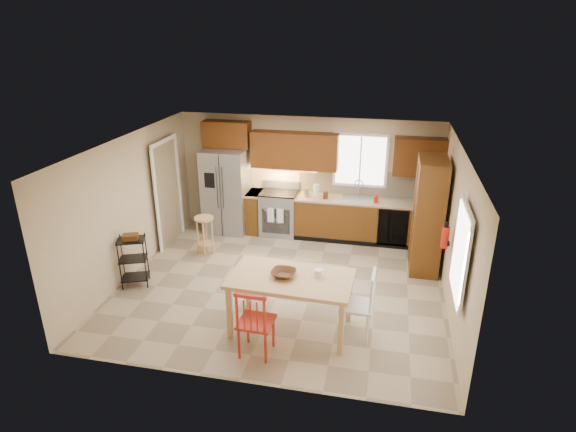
{
  "coord_description": "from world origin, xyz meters",
  "views": [
    {
      "loc": [
        1.63,
        -7.17,
        4.26
      ],
      "look_at": [
        0.02,
        0.4,
        1.15
      ],
      "focal_mm": 30.0,
      "sensor_mm": 36.0,
      "label": 1
    }
  ],
  "objects_px": {
    "refrigerator": "(226,191)",
    "fire_extinguisher": "(445,237)",
    "chair_white": "(356,304)",
    "soap_bottle": "(376,198)",
    "dining_table": "(291,304)",
    "table_jar": "(319,274)",
    "pantry": "(428,215)",
    "chair_red": "(256,321)",
    "table_bowl": "(284,276)",
    "utility_cart": "(134,261)",
    "range_stove": "(279,213)",
    "bar_stool": "(205,236)"
  },
  "relations": [
    {
      "from": "chair_red",
      "to": "bar_stool",
      "type": "bearing_deg",
      "value": 125.58
    },
    {
      "from": "soap_bottle",
      "to": "refrigerator",
      "type": "bearing_deg",
      "value": 179.55
    },
    {
      "from": "chair_red",
      "to": "utility_cart",
      "type": "height_order",
      "value": "chair_red"
    },
    {
      "from": "fire_extinguisher",
      "to": "table_jar",
      "type": "relative_size",
      "value": 2.11
    },
    {
      "from": "fire_extinguisher",
      "to": "table_bowl",
      "type": "xyz_separation_m",
      "value": [
        -2.33,
        -1.37,
        -0.23
      ]
    },
    {
      "from": "range_stove",
      "to": "dining_table",
      "type": "xyz_separation_m",
      "value": [
        0.96,
        -3.41,
        -0.03
      ]
    },
    {
      "from": "pantry",
      "to": "utility_cart",
      "type": "xyz_separation_m",
      "value": [
        -4.93,
        -1.71,
        -0.59
      ]
    },
    {
      "from": "pantry",
      "to": "dining_table",
      "type": "xyz_separation_m",
      "value": [
        -2.02,
        -2.42,
        -0.62
      ]
    },
    {
      "from": "table_bowl",
      "to": "table_jar",
      "type": "relative_size",
      "value": 2.09
    },
    {
      "from": "dining_table",
      "to": "utility_cart",
      "type": "distance_m",
      "value": 3.0
    },
    {
      "from": "bar_stool",
      "to": "soap_bottle",
      "type": "bearing_deg",
      "value": 1.6
    },
    {
      "from": "fire_extinguisher",
      "to": "table_bowl",
      "type": "bearing_deg",
      "value": -149.44
    },
    {
      "from": "soap_bottle",
      "to": "table_jar",
      "type": "xyz_separation_m",
      "value": [
        -0.68,
        -3.21,
        -0.09
      ]
    },
    {
      "from": "refrigerator",
      "to": "bar_stool",
      "type": "relative_size",
      "value": 2.35
    },
    {
      "from": "refrigerator",
      "to": "chair_red",
      "type": "height_order",
      "value": "refrigerator"
    },
    {
      "from": "fire_extinguisher",
      "to": "table_jar",
      "type": "xyz_separation_m",
      "value": [
        -1.83,
        -1.26,
        -0.19
      ]
    },
    {
      "from": "refrigerator",
      "to": "table_jar",
      "type": "xyz_separation_m",
      "value": [
        2.5,
        -3.24,
        -0.0
      ]
    },
    {
      "from": "dining_table",
      "to": "chair_white",
      "type": "distance_m",
      "value": 0.96
    },
    {
      "from": "dining_table",
      "to": "chair_red",
      "type": "xyz_separation_m",
      "value": [
        -0.35,
        -0.65,
        0.09
      ]
    },
    {
      "from": "fire_extinguisher",
      "to": "table_bowl",
      "type": "distance_m",
      "value": 2.71
    },
    {
      "from": "table_bowl",
      "to": "chair_white",
      "type": "bearing_deg",
      "value": 2.7
    },
    {
      "from": "dining_table",
      "to": "utility_cart",
      "type": "bearing_deg",
      "value": 168.65
    },
    {
      "from": "chair_white",
      "to": "soap_bottle",
      "type": "bearing_deg",
      "value": 0.42
    },
    {
      "from": "dining_table",
      "to": "chair_red",
      "type": "bearing_deg",
      "value": -115.85
    },
    {
      "from": "chair_white",
      "to": "table_jar",
      "type": "height_order",
      "value": "chair_white"
    },
    {
      "from": "refrigerator",
      "to": "chair_red",
      "type": "distance_m",
      "value": 4.39
    },
    {
      "from": "range_stove",
      "to": "table_bowl",
      "type": "relative_size",
      "value": 2.57
    },
    {
      "from": "refrigerator",
      "to": "table_bowl",
      "type": "relative_size",
      "value": 5.08
    },
    {
      "from": "refrigerator",
      "to": "fire_extinguisher",
      "type": "xyz_separation_m",
      "value": [
        4.33,
        -1.98,
        0.19
      ]
    },
    {
      "from": "soap_bottle",
      "to": "bar_stool",
      "type": "distance_m",
      "value": 3.5
    },
    {
      "from": "range_stove",
      "to": "fire_extinguisher",
      "type": "bearing_deg",
      "value": -32.62
    },
    {
      "from": "chair_red",
      "to": "bar_stool",
      "type": "xyz_separation_m",
      "value": [
        -1.82,
        2.78,
        -0.13
      ]
    },
    {
      "from": "pantry",
      "to": "chair_red",
      "type": "distance_m",
      "value": 3.92
    },
    {
      "from": "range_stove",
      "to": "soap_bottle",
      "type": "distance_m",
      "value": 2.1
    },
    {
      "from": "refrigerator",
      "to": "chair_white",
      "type": "relative_size",
      "value": 1.75
    },
    {
      "from": "pantry",
      "to": "chair_red",
      "type": "xyz_separation_m",
      "value": [
        -2.37,
        -3.07,
        -0.53
      ]
    },
    {
      "from": "soap_bottle",
      "to": "bar_stool",
      "type": "bearing_deg",
      "value": -159.78
    },
    {
      "from": "dining_table",
      "to": "table_jar",
      "type": "bearing_deg",
      "value": 18.4
    },
    {
      "from": "refrigerator",
      "to": "table_jar",
      "type": "distance_m",
      "value": 4.09
    },
    {
      "from": "table_bowl",
      "to": "utility_cart",
      "type": "relative_size",
      "value": 0.39
    },
    {
      "from": "fire_extinguisher",
      "to": "chair_red",
      "type": "relative_size",
      "value": 0.35
    },
    {
      "from": "dining_table",
      "to": "chair_red",
      "type": "relative_size",
      "value": 1.7
    },
    {
      "from": "soap_bottle",
      "to": "table_bowl",
      "type": "distance_m",
      "value": 3.53
    },
    {
      "from": "pantry",
      "to": "fire_extinguisher",
      "type": "bearing_deg",
      "value": -79.22
    },
    {
      "from": "bar_stool",
      "to": "chair_red",
      "type": "bearing_deg",
      "value": -75.48
    },
    {
      "from": "dining_table",
      "to": "range_stove",
      "type": "bearing_deg",
      "value": 108.24
    },
    {
      "from": "dining_table",
      "to": "table_jar",
      "type": "relative_size",
      "value": 10.34
    },
    {
      "from": "chair_red",
      "to": "table_jar",
      "type": "bearing_deg",
      "value": 48.36
    },
    {
      "from": "dining_table",
      "to": "table_bowl",
      "type": "height_order",
      "value": "table_bowl"
    },
    {
      "from": "bar_stool",
      "to": "utility_cart",
      "type": "bearing_deg",
      "value": -136.4
    }
  ]
}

